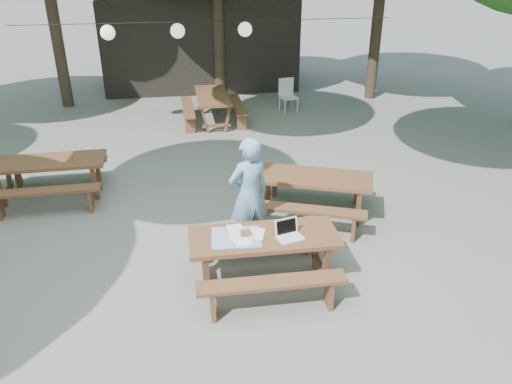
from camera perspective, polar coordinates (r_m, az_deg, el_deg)
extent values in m
plane|color=slate|center=(7.61, -5.72, -7.45)|extent=(80.00, 80.00, 0.00)
cube|color=black|center=(17.08, -6.41, 16.79)|extent=(6.00, 3.00, 2.80)
cube|color=brown|center=(6.70, 0.90, -5.18)|extent=(2.00, 0.80, 0.06)
cube|color=brown|center=(6.32, 1.86, -10.33)|extent=(1.90, 0.28, 0.05)
cube|color=brown|center=(7.38, 0.06, -4.34)|extent=(1.90, 0.28, 0.05)
cube|color=brown|center=(6.90, 0.88, -7.83)|extent=(1.70, 0.70, 0.69)
cube|color=brown|center=(9.74, -22.73, 3.20)|extent=(2.02, 0.86, 0.06)
cube|color=brown|center=(9.26, -23.15, 0.10)|extent=(1.91, 0.34, 0.05)
cube|color=brown|center=(10.43, -21.85, 3.23)|extent=(1.91, 0.34, 0.05)
cube|color=brown|center=(9.88, -22.36, 1.20)|extent=(1.72, 0.75, 0.69)
cube|color=brown|center=(8.43, 6.46, 1.66)|extent=(2.15, 1.45, 0.06)
cube|color=brown|center=(7.97, 5.85, -2.02)|extent=(1.88, 0.93, 0.05)
cube|color=brown|center=(9.13, 6.82, 1.80)|extent=(1.88, 0.93, 0.05)
cube|color=brown|center=(8.59, 6.33, -0.61)|extent=(1.84, 1.26, 0.69)
cube|color=brown|center=(13.16, -4.99, 10.91)|extent=(0.85, 2.02, 0.06)
cube|color=brown|center=(13.31, -2.12, 9.95)|extent=(0.33, 1.91, 0.05)
cube|color=brown|center=(13.20, -7.79, 9.59)|extent=(0.33, 1.91, 0.05)
cube|color=brown|center=(13.27, -4.93, 9.35)|extent=(0.74, 1.72, 0.69)
imported|color=#73A5D3|center=(7.40, -0.82, -0.32)|extent=(0.77, 0.64, 1.80)
cube|color=silver|center=(14.17, 3.75, 10.74)|extent=(0.52, 0.52, 0.04)
cube|color=silver|center=(14.28, 3.44, 11.95)|extent=(0.44, 0.13, 0.48)
cube|color=silver|center=(14.23, 3.72, 9.93)|extent=(0.50, 0.50, 0.38)
cube|color=white|center=(6.62, 3.90, -5.26)|extent=(0.38, 0.31, 0.02)
cube|color=white|center=(6.65, 3.47, -3.93)|extent=(0.33, 0.15, 0.23)
cube|color=black|center=(6.64, 3.49, -3.96)|extent=(0.28, 0.12, 0.19)
cube|color=blue|center=(6.64, -2.27, -5.17)|extent=(0.69, 0.59, 0.01)
cube|color=white|center=(6.56, -1.83, -5.51)|extent=(0.29, 0.35, 0.00)
cube|color=white|center=(6.69, 0.03, -4.78)|extent=(0.29, 0.34, 0.00)
cube|color=white|center=(6.78, -2.36, -4.32)|extent=(0.23, 0.31, 0.00)
cube|color=brown|center=(6.64, -1.20, -4.70)|extent=(0.13, 0.10, 0.06)
cylinder|color=black|center=(12.45, -5.62, 18.83)|extent=(9.00, 0.02, 0.02)
sphere|color=white|center=(12.56, -16.58, 17.07)|extent=(0.34, 0.34, 0.34)
sphere|color=white|center=(12.46, -8.95, 17.73)|extent=(0.34, 0.34, 0.34)
sphere|color=white|center=(12.56, -1.27, 18.09)|extent=(0.34, 0.34, 0.34)
cylinder|color=#2D2319|center=(15.32, -22.01, 17.26)|extent=(0.32, 0.32, 4.50)
cylinder|color=#2D2319|center=(15.49, -4.34, 19.32)|extent=(0.32, 0.32, 4.63)
cylinder|color=#2D2319|center=(15.54, 13.72, 18.63)|extent=(0.32, 0.32, 4.59)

